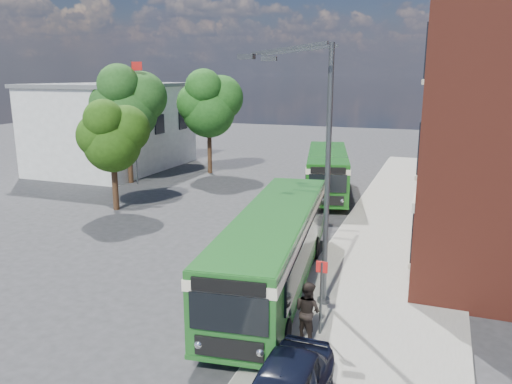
% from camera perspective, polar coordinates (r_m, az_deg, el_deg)
% --- Properties ---
extents(ground, '(120.00, 120.00, 0.00)m').
position_cam_1_polar(ground, '(21.61, -4.76, -8.51)').
color(ground, '#2B2B2E').
rests_on(ground, ground).
extents(pavement, '(6.00, 48.00, 0.15)m').
position_cam_1_polar(pavement, '(27.32, 16.18, -4.14)').
color(pavement, gray).
rests_on(pavement, ground).
extents(kerb_line, '(0.12, 48.00, 0.01)m').
position_cam_1_polar(kerb_line, '(27.70, 9.87, -3.72)').
color(kerb_line, beige).
rests_on(kerb_line, ground).
extents(white_building, '(9.40, 13.40, 7.30)m').
position_cam_1_polar(white_building, '(45.11, -15.93, 7.23)').
color(white_building, beige).
rests_on(white_building, ground).
extents(flagpole, '(0.95, 0.10, 9.00)m').
position_cam_1_polar(flagpole, '(37.73, -13.71, 8.23)').
color(flagpole, '#3E4144').
rests_on(flagpole, ground).
extents(street_lamp, '(2.96, 2.38, 9.00)m').
position_cam_1_polar(street_lamp, '(16.86, 6.98, 2.19)').
color(street_lamp, '#3E4144').
rests_on(street_lamp, ground).
extents(bus_stop_sign, '(0.35, 0.08, 2.52)m').
position_cam_1_polar(bus_stop_sign, '(15.64, 7.45, -11.37)').
color(bus_stop_sign, '#3E4144').
rests_on(bus_stop_sign, ground).
extents(bus_front, '(4.14, 12.77, 3.02)m').
position_cam_1_polar(bus_front, '(18.98, 2.15, -5.70)').
color(bus_front, '#1D5A1E').
rests_on(bus_front, ground).
extents(bus_rear, '(4.80, 10.62, 3.02)m').
position_cam_1_polar(bus_rear, '(33.82, 8.14, 2.61)').
color(bus_rear, '#155214').
rests_on(bus_rear, ground).
extents(pedestrian_a, '(0.72, 0.57, 1.73)m').
position_cam_1_polar(pedestrian_a, '(15.40, 2.95, -13.73)').
color(pedestrian_a, black).
rests_on(pedestrian_a, pavement).
extents(pedestrian_b, '(1.12, 1.04, 1.84)m').
position_cam_1_polar(pedestrian_b, '(15.50, 5.92, -13.35)').
color(pedestrian_b, black).
rests_on(pedestrian_b, pavement).
extents(tree_left, '(3.95, 3.76, 6.67)m').
position_cam_1_polar(tree_left, '(30.66, -16.14, 6.23)').
color(tree_left, '#332112').
rests_on(tree_left, ground).
extents(tree_mid, '(5.21, 4.95, 8.80)m').
position_cam_1_polar(tree_mid, '(38.28, -14.53, 9.80)').
color(tree_mid, '#332112').
rests_on(tree_mid, ground).
extents(tree_right, '(5.03, 4.78, 8.49)m').
position_cam_1_polar(tree_right, '(41.10, -5.39, 10.07)').
color(tree_right, '#332112').
rests_on(tree_right, ground).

